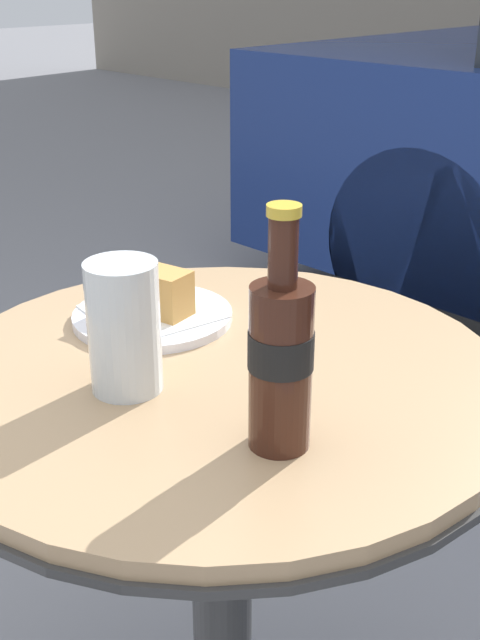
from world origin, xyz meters
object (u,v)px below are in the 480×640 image
at_px(bistro_table, 221,497).
at_px(drinking_glass, 125,333).
at_px(cola_bottle_left, 281,357).
at_px(lunch_plate_near, 152,307).

xyz_separation_m(bistro_table, drinking_glass, (-0.04, -0.11, 0.25)).
relative_size(bistro_table, cola_bottle_left, 3.12).
distance_m(cola_bottle_left, lunch_plate_near, 0.34).
height_order(bistro_table, drinking_glass, drinking_glass).
bearing_deg(bistro_table, cola_bottle_left, -23.59).
distance_m(bistro_table, lunch_plate_near, 0.26).
bearing_deg(lunch_plate_near, cola_bottle_left, -17.30).
xyz_separation_m(cola_bottle_left, lunch_plate_near, (-0.32, 0.10, -0.08)).
height_order(drinking_glass, lunch_plate_near, drinking_glass).
bearing_deg(cola_bottle_left, lunch_plate_near, 162.70).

